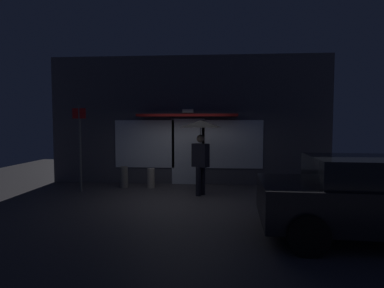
{
  "coord_description": "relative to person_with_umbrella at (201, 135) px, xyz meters",
  "views": [
    {
      "loc": [
        0.85,
        -7.99,
        2.0
      ],
      "look_at": [
        0.24,
        0.59,
        1.45
      ],
      "focal_mm": 28.64,
      "sensor_mm": 36.0,
      "label": 1
    }
  ],
  "objects": [
    {
      "name": "building_facade",
      "position": [
        -0.48,
        1.75,
        0.42
      ],
      "size": [
        9.37,
        1.0,
        4.29
      ],
      "color": "#4C4C56",
      "rests_on": "ground"
    },
    {
      "name": "street_sign_post",
      "position": [
        -3.57,
        0.17,
        -0.25
      ],
      "size": [
        0.4,
        0.07,
        2.58
      ],
      "color": "#595B60",
      "rests_on": "ground"
    },
    {
      "name": "parked_car",
      "position": [
        3.22,
        -3.09,
        -0.97
      ],
      "size": [
        4.1,
        2.25,
        1.43
      ],
      "rotation": [
        0.0,
        0.0,
        -0.06
      ],
      "color": "black",
      "rests_on": "ground"
    },
    {
      "name": "sidewalk_bollard_2",
      "position": [
        -2.47,
        0.87,
        -1.37
      ],
      "size": [
        0.24,
        0.24,
        0.67
      ],
      "primitive_type": "cylinder",
      "color": "slate",
      "rests_on": "ground"
    },
    {
      "name": "sidewalk_bollard",
      "position": [
        -1.61,
        0.89,
        -1.4
      ],
      "size": [
        0.23,
        0.23,
        0.62
      ],
      "primitive_type": "cylinder",
      "color": "#B2A899",
      "rests_on": "ground"
    },
    {
      "name": "person_with_umbrella",
      "position": [
        0.0,
        0.0,
        0.0
      ],
      "size": [
        1.2,
        1.2,
        2.12
      ],
      "rotation": [
        0.0,
        0.0,
        -0.57
      ],
      "color": "black",
      "rests_on": "ground"
    },
    {
      "name": "ground_plane",
      "position": [
        -0.48,
        -0.59,
        -1.71
      ],
      "size": [
        18.0,
        18.0,
        0.0
      ],
      "primitive_type": "plane",
      "color": "#423F44"
    }
  ]
}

